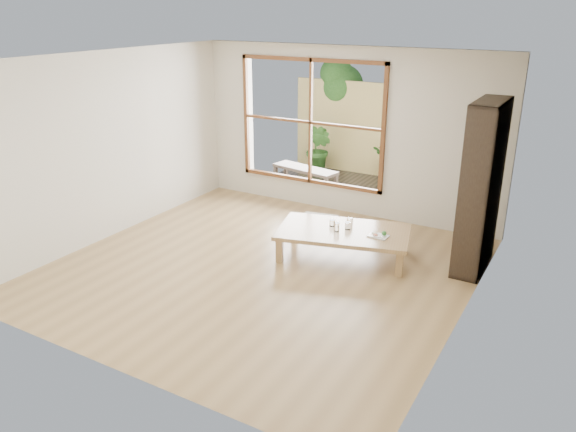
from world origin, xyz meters
name	(u,v)px	position (x,y,z in m)	size (l,w,h in m)	color
ground	(263,267)	(0.00, 0.00, 0.00)	(5.00, 5.00, 0.00)	#A78653
low_table	(344,233)	(0.74, 0.83, 0.33)	(1.90, 1.37, 0.37)	#9C794B
floor_cushion	(317,221)	(-0.09, 1.72, 0.04)	(0.54, 0.54, 0.08)	beige
bookshelf	(481,188)	(2.31, 1.37, 1.06)	(0.34, 0.96, 2.13)	#2F251A
glass_tall	(337,227)	(0.68, 0.74, 0.44)	(0.07, 0.07, 0.12)	silver
glass_mid	(348,226)	(0.78, 0.88, 0.43)	(0.07, 0.07, 0.10)	silver
glass_short	(350,222)	(0.74, 1.03, 0.43)	(0.08, 0.08, 0.10)	silver
glass_small	(332,223)	(0.54, 0.88, 0.42)	(0.07, 0.07, 0.09)	silver
food_tray	(379,235)	(1.23, 0.86, 0.39)	(0.26, 0.19, 0.08)	white
deck	(338,187)	(-0.60, 3.56, 0.00)	(2.80, 2.00, 0.05)	#312924
garden_bench	(305,171)	(-1.05, 3.09, 0.36)	(1.30, 0.60, 0.40)	#2F251A
bamboo_fence	(362,129)	(-0.60, 4.56, 0.90)	(2.80, 0.06, 1.80)	#D5BD6D
shrub_right	(397,160)	(0.30, 4.12, 0.50)	(0.86, 0.75, 0.96)	#2F5D22
shrub_left	(319,149)	(-1.29, 4.11, 0.52)	(0.54, 0.44, 0.98)	#2F5D22
garden_tree	(338,87)	(-1.28, 4.86, 1.63)	(1.04, 0.85, 2.22)	#4C3D2D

